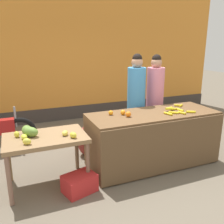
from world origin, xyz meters
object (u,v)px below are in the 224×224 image
vendor_woman_blue_shirt (136,103)px  produce_sack (86,141)px  vendor_woman_pink_shirt (155,101)px  produce_crate (80,183)px

vendor_woman_blue_shirt → produce_sack: (-0.97, 0.10, -0.66)m
vendor_woman_pink_shirt → produce_sack: (-1.43, 0.02, -0.64)m
vendor_woman_pink_shirt → produce_crate: 2.32m
vendor_woman_blue_shirt → produce_sack: size_ratio=3.32×
vendor_woman_blue_shirt → vendor_woman_pink_shirt: bearing=9.3°
vendor_woman_pink_shirt → produce_sack: vendor_woman_pink_shirt is taller
produce_sack → produce_crate: bearing=-111.6°
produce_sack → vendor_woman_blue_shirt: bearing=-5.8°
produce_crate → vendor_woman_pink_shirt: bearing=30.4°
produce_crate → produce_sack: produce_sack is taller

